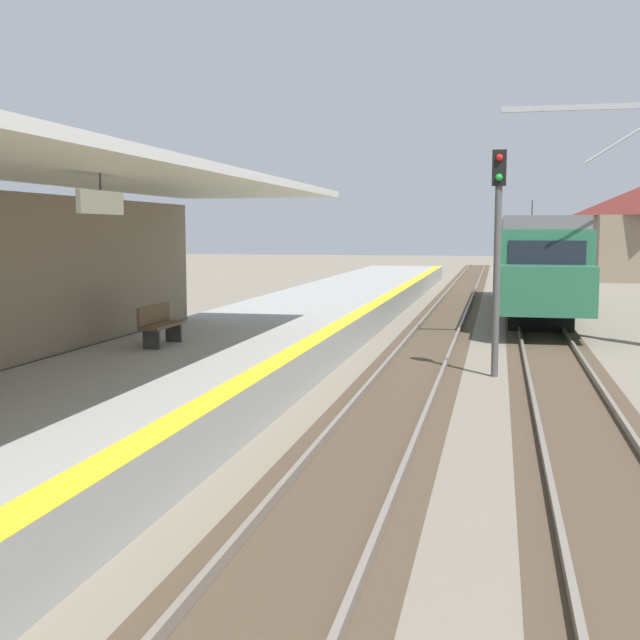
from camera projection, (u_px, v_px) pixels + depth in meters
The scene contains 6 objects.
station_platform at pixel (216, 358), 18.78m from camera, with size 5.00×80.00×0.91m.
track_pair_nearest_platform at pixel (422, 356), 21.77m from camera, with size 2.34×120.00×0.16m.
track_pair_middle at pixel (553, 360), 21.05m from camera, with size 2.34×120.00×0.16m.
approaching_train at pixel (535, 260), 33.47m from camera, with size 2.93×19.60×4.76m.
rail_signal_post at pixel (498, 239), 18.57m from camera, with size 0.32×0.34×5.20m.
platform_bench at pixel (160, 324), 17.64m from camera, with size 0.45×1.60×0.88m.
Camera 1 is at (3.84, -1.62, 3.39)m, focal length 45.63 mm.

